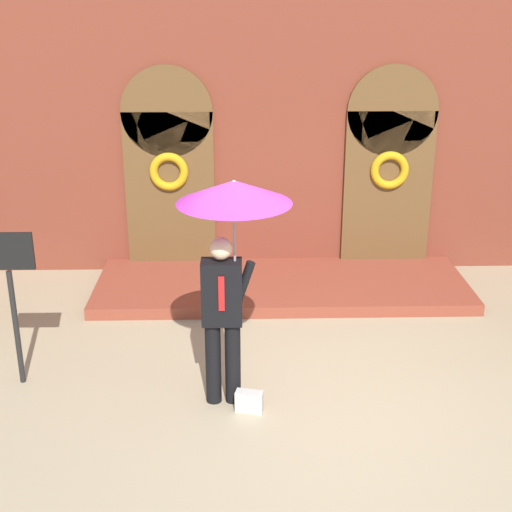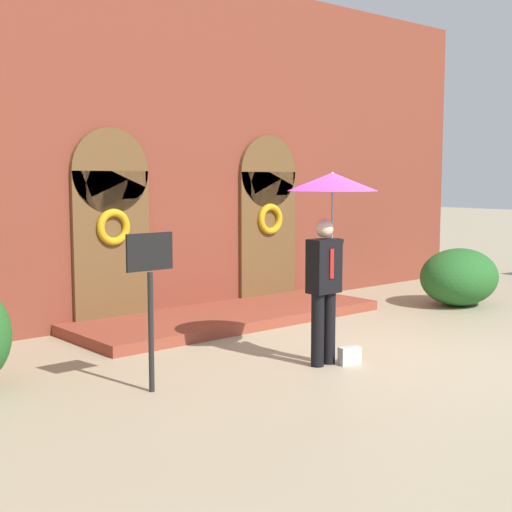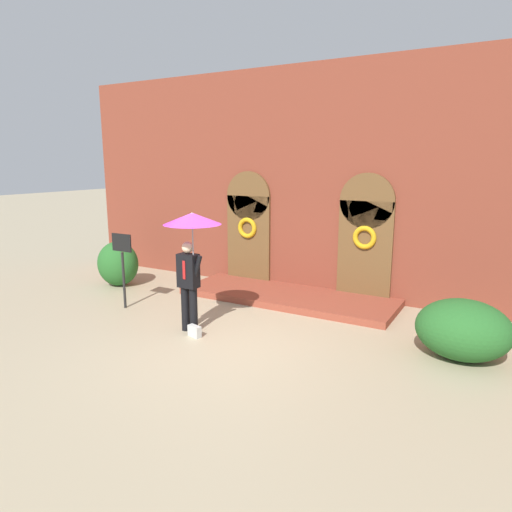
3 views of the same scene
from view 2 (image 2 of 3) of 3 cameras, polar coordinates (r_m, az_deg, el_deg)
ground_plane at (r=9.36m, az=9.63°, el=-8.03°), size 80.00×80.00×0.00m
building_facade at (r=12.14m, az=-5.53°, el=8.06°), size 14.00×2.30×5.60m
person_with_umbrella at (r=8.71m, az=5.96°, el=3.71°), size 1.10×1.10×2.36m
handbag at (r=8.96m, az=7.50°, el=-7.91°), size 0.30×0.18×0.22m
sign_post at (r=7.66m, az=-8.46°, el=-2.32°), size 0.56×0.06×1.72m
shrub_right at (r=13.32m, az=15.95°, el=-1.63°), size 1.56×1.28×1.03m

